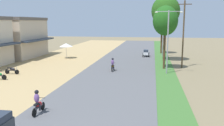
{
  "coord_description": "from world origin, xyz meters",
  "views": [
    {
      "loc": [
        4.08,
        -9.92,
        6.13
      ],
      "look_at": [
        -0.16,
        15.45,
        1.79
      ],
      "focal_mm": 39.18,
      "sensor_mm": 36.0,
      "label": 1
    }
  ],
  "objects_px": {
    "parked_motorbike_third": "(12,70)",
    "vendor_umbrella": "(66,45)",
    "median_tree_third": "(162,23)",
    "median_tree_second": "(166,11)",
    "car_sedan_white": "(146,53)",
    "utility_pole_near": "(183,33)",
    "motorbike_foreground_rider": "(38,102)",
    "streetlamp_mid": "(163,32)",
    "motorbike_ahead_second": "(113,65)",
    "streetlamp_near": "(168,37)",
    "median_tree_nearest": "(165,21)"
  },
  "relations": [
    {
      "from": "median_tree_third",
      "to": "utility_pole_near",
      "type": "relative_size",
      "value": 0.89
    },
    {
      "from": "utility_pole_near",
      "to": "motorbike_ahead_second",
      "type": "xyz_separation_m",
      "value": [
        -8.83,
        -4.13,
        -3.79
      ]
    },
    {
      "from": "streetlamp_mid",
      "to": "motorbike_ahead_second",
      "type": "bearing_deg",
      "value": -114.42
    },
    {
      "from": "utility_pole_near",
      "to": "motorbike_ahead_second",
      "type": "height_order",
      "value": "utility_pole_near"
    },
    {
      "from": "utility_pole_near",
      "to": "car_sedan_white",
      "type": "relative_size",
      "value": 3.94
    },
    {
      "from": "utility_pole_near",
      "to": "motorbike_ahead_second",
      "type": "relative_size",
      "value": 4.95
    },
    {
      "from": "vendor_umbrella",
      "to": "streetlamp_near",
      "type": "distance_m",
      "value": 18.93
    },
    {
      "from": "utility_pole_near",
      "to": "median_tree_second",
      "type": "bearing_deg",
      "value": 110.97
    },
    {
      "from": "median_tree_second",
      "to": "motorbike_foreground_rider",
      "type": "height_order",
      "value": "median_tree_second"
    },
    {
      "from": "median_tree_second",
      "to": "motorbike_ahead_second",
      "type": "relative_size",
      "value": 5.58
    },
    {
      "from": "car_sedan_white",
      "to": "motorbike_ahead_second",
      "type": "bearing_deg",
      "value": -105.08
    },
    {
      "from": "median_tree_second",
      "to": "streetlamp_near",
      "type": "height_order",
      "value": "median_tree_second"
    },
    {
      "from": "median_tree_second",
      "to": "motorbike_foreground_rider",
      "type": "bearing_deg",
      "value": -110.46
    },
    {
      "from": "streetlamp_mid",
      "to": "median_tree_third",
      "type": "bearing_deg",
      "value": 90.99
    },
    {
      "from": "streetlamp_mid",
      "to": "motorbike_foreground_rider",
      "type": "bearing_deg",
      "value": -107.2
    },
    {
      "from": "motorbike_foreground_rider",
      "to": "motorbike_ahead_second",
      "type": "height_order",
      "value": "same"
    },
    {
      "from": "motorbike_ahead_second",
      "to": "vendor_umbrella",
      "type": "bearing_deg",
      "value": 135.06
    },
    {
      "from": "parked_motorbike_third",
      "to": "streetlamp_near",
      "type": "xyz_separation_m",
      "value": [
        17.95,
        3.45,
        3.79
      ]
    },
    {
      "from": "median_tree_second",
      "to": "streetlamp_near",
      "type": "xyz_separation_m",
      "value": [
        -0.11,
        -10.04,
        -3.4
      ]
    },
    {
      "from": "parked_motorbike_third",
      "to": "streetlamp_near",
      "type": "relative_size",
      "value": 0.24
    },
    {
      "from": "parked_motorbike_third",
      "to": "median_tree_second",
      "type": "bearing_deg",
      "value": 36.76
    },
    {
      "from": "median_tree_nearest",
      "to": "car_sedan_white",
      "type": "distance_m",
      "value": 12.6
    },
    {
      "from": "streetlamp_near",
      "to": "motorbike_foreground_rider",
      "type": "height_order",
      "value": "streetlamp_near"
    },
    {
      "from": "utility_pole_near",
      "to": "motorbike_foreground_rider",
      "type": "bearing_deg",
      "value": -120.71
    },
    {
      "from": "utility_pole_near",
      "to": "vendor_umbrella",
      "type": "bearing_deg",
      "value": 163.74
    },
    {
      "from": "streetlamp_near",
      "to": "motorbike_ahead_second",
      "type": "relative_size",
      "value": 4.11
    },
    {
      "from": "parked_motorbike_third",
      "to": "car_sedan_white",
      "type": "bearing_deg",
      "value": 49.27
    },
    {
      "from": "streetlamp_near",
      "to": "motorbike_foreground_rider",
      "type": "bearing_deg",
      "value": -121.79
    },
    {
      "from": "parked_motorbike_third",
      "to": "median_tree_third",
      "type": "xyz_separation_m",
      "value": [
        17.87,
        22.72,
        5.45
      ]
    },
    {
      "from": "vendor_umbrella",
      "to": "median_tree_second",
      "type": "xyz_separation_m",
      "value": [
        16.18,
        0.26,
        5.44
      ]
    },
    {
      "from": "parked_motorbike_third",
      "to": "median_tree_nearest",
      "type": "distance_m",
      "value": 19.74
    },
    {
      "from": "parked_motorbike_third",
      "to": "median_tree_second",
      "type": "relative_size",
      "value": 0.18
    },
    {
      "from": "median_tree_third",
      "to": "streetlamp_near",
      "type": "xyz_separation_m",
      "value": [
        0.08,
        -19.27,
        -1.66
      ]
    },
    {
      "from": "median_tree_second",
      "to": "car_sedan_white",
      "type": "relative_size",
      "value": 4.45
    },
    {
      "from": "streetlamp_near",
      "to": "car_sedan_white",
      "type": "distance_m",
      "value": 14.81
    },
    {
      "from": "vendor_umbrella",
      "to": "parked_motorbike_third",
      "type": "bearing_deg",
      "value": -98.07
    },
    {
      "from": "vendor_umbrella",
      "to": "streetlamp_mid",
      "type": "bearing_deg",
      "value": 17.26
    },
    {
      "from": "utility_pole_near",
      "to": "motorbike_foreground_rider",
      "type": "relative_size",
      "value": 4.95
    },
    {
      "from": "streetlamp_mid",
      "to": "utility_pole_near",
      "type": "xyz_separation_m",
      "value": [
        2.25,
        -10.34,
        0.22
      ]
    },
    {
      "from": "median_tree_third",
      "to": "motorbike_ahead_second",
      "type": "relative_size",
      "value": 4.42
    },
    {
      "from": "streetlamp_mid",
      "to": "motorbike_ahead_second",
      "type": "distance_m",
      "value": 16.29
    },
    {
      "from": "median_tree_nearest",
      "to": "streetlamp_mid",
      "type": "distance_m",
      "value": 11.86
    },
    {
      "from": "motorbike_ahead_second",
      "to": "median_tree_third",
      "type": "bearing_deg",
      "value": 71.09
    },
    {
      "from": "parked_motorbike_third",
      "to": "median_tree_third",
      "type": "relative_size",
      "value": 0.23
    },
    {
      "from": "parked_motorbike_third",
      "to": "vendor_umbrella",
      "type": "bearing_deg",
      "value": 81.93
    },
    {
      "from": "vendor_umbrella",
      "to": "median_tree_nearest",
      "type": "xyz_separation_m",
      "value": [
        15.87,
        -6.72,
        3.96
      ]
    },
    {
      "from": "median_tree_nearest",
      "to": "median_tree_second",
      "type": "bearing_deg",
      "value": 87.42
    },
    {
      "from": "vendor_umbrella",
      "to": "median_tree_third",
      "type": "bearing_deg",
      "value": 30.65
    },
    {
      "from": "motorbike_ahead_second",
      "to": "median_tree_second",
      "type": "bearing_deg",
      "value": 55.55
    },
    {
      "from": "parked_motorbike_third",
      "to": "car_sedan_white",
      "type": "xyz_separation_m",
      "value": [
        15.09,
        17.53,
        0.19
      ]
    }
  ]
}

